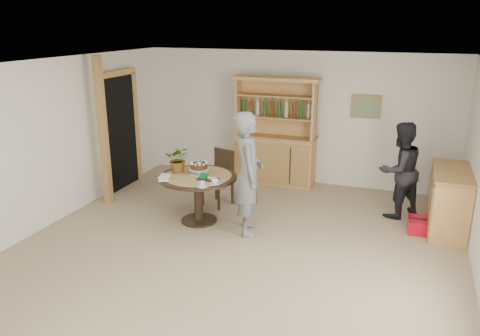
% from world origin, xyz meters
% --- Properties ---
extents(ground, '(7.00, 7.00, 0.00)m').
position_xyz_m(ground, '(0.00, 0.00, 0.00)').
color(ground, tan).
rests_on(ground, ground).
extents(room_shell, '(6.04, 7.04, 2.52)m').
position_xyz_m(room_shell, '(0.00, 0.01, 1.74)').
color(room_shell, white).
rests_on(room_shell, ground).
extents(doorway, '(0.13, 1.10, 2.18)m').
position_xyz_m(doorway, '(-2.93, 2.00, 1.11)').
color(doorway, black).
rests_on(doorway, ground).
extents(pine_post, '(0.12, 0.12, 2.50)m').
position_xyz_m(pine_post, '(-2.70, 1.20, 1.25)').
color(pine_post, '#AB8848').
rests_on(pine_post, ground).
extents(hutch, '(1.62, 0.54, 2.04)m').
position_xyz_m(hutch, '(-0.30, 3.24, 0.69)').
color(hutch, '#DCAF5D').
rests_on(hutch, ground).
extents(sideboard, '(0.54, 1.26, 0.94)m').
position_xyz_m(sideboard, '(2.74, 2.00, 0.47)').
color(sideboard, '#DCAF5D').
rests_on(sideboard, ground).
extents(dining_table, '(1.20, 1.20, 0.76)m').
position_xyz_m(dining_table, '(-0.89, 1.02, 0.60)').
color(dining_table, black).
rests_on(dining_table, ground).
extents(dining_chair, '(0.53, 0.53, 0.95)m').
position_xyz_m(dining_chair, '(-0.87, 1.84, 0.54)').
color(dining_chair, black).
rests_on(dining_chair, ground).
extents(birthday_cake, '(0.30, 0.30, 0.20)m').
position_xyz_m(birthday_cake, '(-0.89, 1.07, 0.88)').
color(birthday_cake, white).
rests_on(birthday_cake, dining_table).
extents(flower_vase, '(0.47, 0.44, 0.42)m').
position_xyz_m(flower_vase, '(-1.24, 1.07, 0.97)').
color(flower_vase, '#3F7233').
rests_on(flower_vase, dining_table).
extents(gift_tray, '(0.30, 0.20, 0.08)m').
position_xyz_m(gift_tray, '(-0.67, 0.89, 0.79)').
color(gift_tray, black).
rests_on(gift_tray, dining_table).
extents(coffee_cup_a, '(0.15, 0.15, 0.09)m').
position_xyz_m(coffee_cup_a, '(-0.49, 0.74, 0.80)').
color(coffee_cup_a, silver).
rests_on(coffee_cup_a, dining_table).
extents(coffee_cup_b, '(0.15, 0.15, 0.08)m').
position_xyz_m(coffee_cup_b, '(-0.61, 0.57, 0.79)').
color(coffee_cup_b, silver).
rests_on(coffee_cup_b, dining_table).
extents(napkins, '(0.24, 0.33, 0.03)m').
position_xyz_m(napkins, '(-1.30, 0.70, 0.77)').
color(napkins, white).
rests_on(napkins, dining_table).
extents(teen_boy, '(0.66, 0.78, 1.82)m').
position_xyz_m(teen_boy, '(-0.04, 0.92, 0.91)').
color(teen_boy, slate).
rests_on(teen_boy, ground).
extents(adult_person, '(0.95, 0.94, 1.54)m').
position_xyz_m(adult_person, '(2.00, 2.31, 0.77)').
color(adult_person, black).
rests_on(adult_person, ground).
extents(red_suitcase, '(0.62, 0.43, 0.21)m').
position_xyz_m(red_suitcase, '(2.50, 1.81, 0.10)').
color(red_suitcase, red).
rests_on(red_suitcase, ground).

